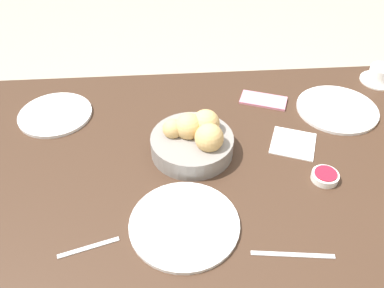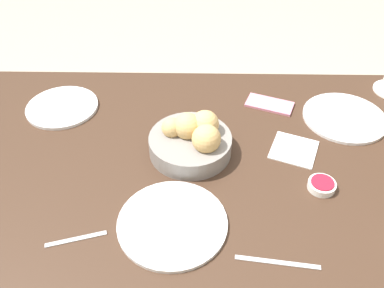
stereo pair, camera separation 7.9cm
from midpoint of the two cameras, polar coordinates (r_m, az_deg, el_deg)
The scene contains 11 objects.
ground_plane at distance 1.72m, azimuth 2.09°, elevation -19.62°, with size 10.00×10.00×0.00m, color #A89E89.
dining_table at distance 1.20m, azimuth 2.82°, elevation -4.97°, with size 1.57×0.90×0.71m.
bread_basket at distance 1.14m, azimuth 2.30°, elevation 0.60°, with size 0.23×0.23×0.12m.
plate_near_left at distance 1.38m, azimuth 22.36°, elevation 3.43°, with size 0.26×0.26×0.01m.
plate_near_right at distance 1.37m, azimuth -16.00°, elevation 4.98°, with size 0.23×0.23×0.01m.
plate_far_center at distance 0.99m, azimuth -0.16°, elevation -11.13°, with size 0.26×0.26×0.01m.
jam_bowl_berry at distance 1.12m, azimuth 19.94°, elevation -5.52°, with size 0.07×0.07×0.02m.
knife_silver at distance 0.96m, azimuth 14.62°, elevation -15.87°, with size 0.19×0.03×0.00m.
spoon_coffee at distance 0.99m, azimuth -13.45°, elevation -12.94°, with size 0.14×0.05×0.00m.
napkin at distance 1.21m, azimuth 16.14°, elevation -0.83°, with size 0.16×0.16×0.00m.
cell_phone at distance 1.37m, azimuth 12.67°, elevation 5.41°, with size 0.17×0.12×0.01m.
Camera 2 is at (0.00, 0.83, 1.50)m, focal length 38.00 mm.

